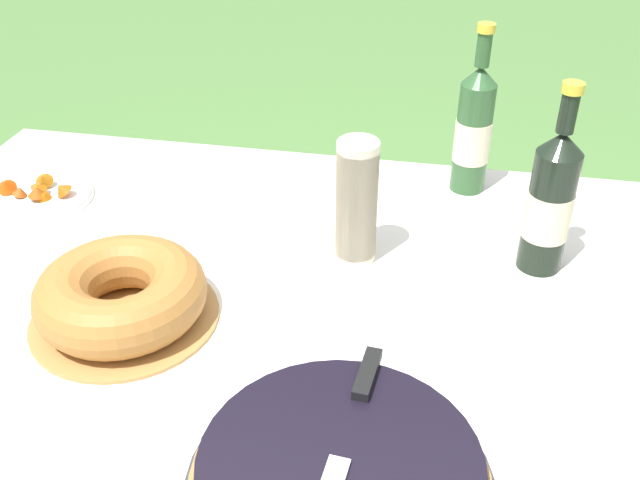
{
  "coord_description": "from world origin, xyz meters",
  "views": [
    {
      "loc": [
        0.16,
        -0.84,
        1.39
      ],
      "look_at": [
        -0.04,
        0.16,
        0.73
      ],
      "focal_mm": 40.0,
      "sensor_mm": 36.0,
      "label": 1
    }
  ],
  "objects_px": {
    "cup_stack": "(357,203)",
    "snack_plate_left": "(36,195)",
    "juice_bottle_red": "(550,202)",
    "berry_tart": "(340,477)",
    "cider_bottle_green": "(473,130)",
    "serving_knife": "(347,438)",
    "bundt_cake": "(121,295)"
  },
  "relations": [
    {
      "from": "bundt_cake",
      "to": "cup_stack",
      "type": "xyz_separation_m",
      "value": [
        0.33,
        0.24,
        0.07
      ]
    },
    {
      "from": "berry_tart",
      "to": "cider_bottle_green",
      "type": "distance_m",
      "value": 0.81
    },
    {
      "from": "cup_stack",
      "to": "cider_bottle_green",
      "type": "xyz_separation_m",
      "value": [
        0.19,
        0.3,
        0.02
      ]
    },
    {
      "from": "berry_tart",
      "to": "snack_plate_left",
      "type": "distance_m",
      "value": 0.93
    },
    {
      "from": "bundt_cake",
      "to": "juice_bottle_red",
      "type": "height_order",
      "value": "juice_bottle_red"
    },
    {
      "from": "cup_stack",
      "to": "snack_plate_left",
      "type": "xyz_separation_m",
      "value": [
        -0.67,
        0.08,
        -0.1
      ]
    },
    {
      "from": "bundt_cake",
      "to": "berry_tart",
      "type": "bearing_deg",
      "value": -33.45
    },
    {
      "from": "bundt_cake",
      "to": "serving_knife",
      "type": "bearing_deg",
      "value": -30.19
    },
    {
      "from": "berry_tart",
      "to": "serving_knife",
      "type": "distance_m",
      "value": 0.05
    },
    {
      "from": "cup_stack",
      "to": "juice_bottle_red",
      "type": "height_order",
      "value": "juice_bottle_red"
    },
    {
      "from": "serving_knife",
      "to": "juice_bottle_red",
      "type": "bearing_deg",
      "value": 157.8
    },
    {
      "from": "juice_bottle_red",
      "to": "snack_plate_left",
      "type": "height_order",
      "value": "juice_bottle_red"
    },
    {
      "from": "berry_tart",
      "to": "bundt_cake",
      "type": "xyz_separation_m",
      "value": [
        -0.39,
        0.26,
        0.02
      ]
    },
    {
      "from": "bundt_cake",
      "to": "snack_plate_left",
      "type": "relative_size",
      "value": 1.32
    },
    {
      "from": "serving_knife",
      "to": "juice_bottle_red",
      "type": "distance_m",
      "value": 0.57
    },
    {
      "from": "berry_tart",
      "to": "juice_bottle_red",
      "type": "distance_m",
      "value": 0.6
    },
    {
      "from": "berry_tart",
      "to": "serving_knife",
      "type": "xyz_separation_m",
      "value": [
        0.0,
        0.03,
        0.04
      ]
    },
    {
      "from": "berry_tart",
      "to": "cup_stack",
      "type": "height_order",
      "value": "cup_stack"
    },
    {
      "from": "cider_bottle_green",
      "to": "bundt_cake",
      "type": "bearing_deg",
      "value": -133.91
    },
    {
      "from": "cider_bottle_green",
      "to": "snack_plate_left",
      "type": "bearing_deg",
      "value": -165.68
    },
    {
      "from": "serving_knife",
      "to": "snack_plate_left",
      "type": "height_order",
      "value": "serving_knife"
    },
    {
      "from": "juice_bottle_red",
      "to": "berry_tart",
      "type": "bearing_deg",
      "value": -116.03
    },
    {
      "from": "serving_knife",
      "to": "berry_tart",
      "type": "bearing_deg",
      "value": 0.0
    },
    {
      "from": "bundt_cake",
      "to": "juice_bottle_red",
      "type": "relative_size",
      "value": 0.88
    },
    {
      "from": "berry_tart",
      "to": "cup_stack",
      "type": "xyz_separation_m",
      "value": [
        -0.06,
        0.5,
        0.09
      ]
    },
    {
      "from": "bundt_cake",
      "to": "cup_stack",
      "type": "bearing_deg",
      "value": 36.05
    },
    {
      "from": "berry_tart",
      "to": "bundt_cake",
      "type": "height_order",
      "value": "bundt_cake"
    },
    {
      "from": "cider_bottle_green",
      "to": "juice_bottle_red",
      "type": "height_order",
      "value": "cider_bottle_green"
    },
    {
      "from": "berry_tart",
      "to": "serving_knife",
      "type": "bearing_deg",
      "value": 85.1
    },
    {
      "from": "juice_bottle_red",
      "to": "cider_bottle_green",
      "type": "bearing_deg",
      "value": 116.29
    },
    {
      "from": "snack_plate_left",
      "to": "cup_stack",
      "type": "bearing_deg",
      "value": -6.93
    },
    {
      "from": "berry_tart",
      "to": "snack_plate_left",
      "type": "bearing_deg",
      "value": 141.4
    }
  ]
}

